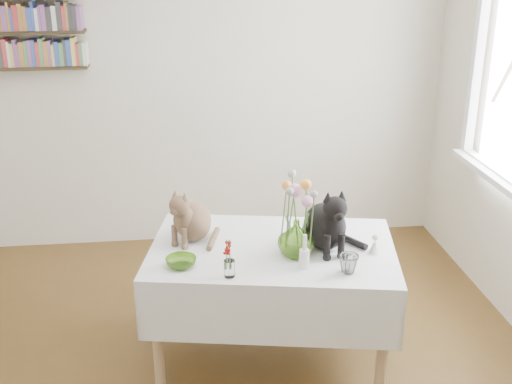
{
  "coord_description": "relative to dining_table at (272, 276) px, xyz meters",
  "views": [
    {
      "loc": [
        0.04,
        -2.45,
        2.19
      ],
      "look_at": [
        0.38,
        0.49,
        1.05
      ],
      "focal_mm": 45.0,
      "sensor_mm": 36.0,
      "label": 1
    }
  ],
  "objects": [
    {
      "name": "room",
      "position": [
        -0.48,
        -0.59,
        0.73
      ],
      "size": [
        4.08,
        4.58,
        2.58
      ],
      "color": "brown",
      "rests_on": "ground"
    },
    {
      "name": "dining_table",
      "position": [
        0.0,
        0.0,
        0.0
      ],
      "size": [
        1.42,
        1.05,
        0.69
      ],
      "color": "white",
      "rests_on": "room"
    },
    {
      "name": "tabby_cat",
      "position": [
        -0.41,
        0.16,
        0.33
      ],
      "size": [
        0.33,
        0.34,
        0.32
      ],
      "primitive_type": null,
      "rotation": [
        0.0,
        0.0,
        -0.68
      ],
      "color": "brown",
      "rests_on": "dining_table"
    },
    {
      "name": "black_cat",
      "position": [
        0.27,
        -0.02,
        0.35
      ],
      "size": [
        0.28,
        0.34,
        0.37
      ],
      "primitive_type": null,
      "rotation": [
        0.0,
        0.0,
        0.14
      ],
      "color": "black",
      "rests_on": "dining_table"
    },
    {
      "name": "flower_vase",
      "position": [
        0.11,
        -0.11,
        0.27
      ],
      "size": [
        0.26,
        0.26,
        0.2
      ],
      "primitive_type": "imported",
      "rotation": [
        0.0,
        0.0,
        -0.55
      ],
      "color": "#96CF48",
      "rests_on": "dining_table"
    },
    {
      "name": "green_bowl",
      "position": [
        -0.48,
        -0.16,
        0.19
      ],
      "size": [
        0.17,
        0.17,
        0.05
      ],
      "primitive_type": "imported",
      "rotation": [
        0.0,
        0.0,
        0.14
      ],
      "color": "#96CF48",
      "rests_on": "dining_table"
    },
    {
      "name": "drinking_glass",
      "position": [
        0.33,
        -0.32,
        0.22
      ],
      "size": [
        0.1,
        0.1,
        0.09
      ],
      "primitive_type": "imported",
      "rotation": [
        0.0,
        0.0,
        0.04
      ],
      "color": "white",
      "rests_on": "dining_table"
    },
    {
      "name": "candlestick",
      "position": [
        0.12,
        -0.25,
        0.23
      ],
      "size": [
        0.05,
        0.05,
        0.18
      ],
      "color": "white",
      "rests_on": "dining_table"
    },
    {
      "name": "berry_jar",
      "position": [
        -0.25,
        -0.29,
        0.27
      ],
      "size": [
        0.05,
        0.05,
        0.22
      ],
      "color": "white",
      "rests_on": "dining_table"
    },
    {
      "name": "porcelain_figurine",
      "position": [
        0.52,
        -0.13,
        0.22
      ],
      "size": [
        0.06,
        0.06,
        0.11
      ],
      "color": "white",
      "rests_on": "dining_table"
    },
    {
      "name": "flower_bouquet",
      "position": [
        0.11,
        -0.1,
        0.51
      ],
      "size": [
        0.17,
        0.13,
        0.39
      ],
      "color": "#4C7233",
      "rests_on": "flower_vase"
    },
    {
      "name": "bookshelf_unit",
      "position": [
        -1.58,
        1.57,
        1.32
      ],
      "size": [
        1.0,
        0.16,
        0.91
      ],
      "color": "black",
      "rests_on": "room"
    }
  ]
}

